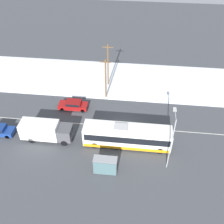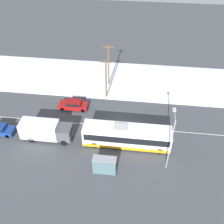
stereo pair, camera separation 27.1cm
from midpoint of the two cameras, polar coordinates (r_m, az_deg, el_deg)
The scene contains 11 objects.
ground_plane at distance 39.42m, azimuth 2.58°, elevation -3.29°, with size 120.00×120.00×0.00m, color #424449.
snow_lot at distance 49.48m, azimuth 3.89°, elevation 6.89°, with size 80.00×12.49×0.12m.
lane_marking_center at distance 39.42m, azimuth 2.58°, elevation -3.29°, with size 60.00×0.12×0.00m.
city_bus at distance 35.78m, azimuth 3.44°, elevation -5.27°, with size 11.88×2.57×3.32m.
box_truck at distance 37.75m, azimuth -14.15°, elevation -3.80°, with size 7.19×2.30×2.88m.
sedan_car at distance 42.67m, azimuth -8.20°, elevation 1.63°, with size 4.64×1.80×1.47m.
pedestrian_at_stop at distance 33.55m, azimuth -0.08°, elevation -10.68°, with size 0.61×0.27×1.70m.
bus_shelter at distance 32.42m, azimuth -1.46°, elevation -11.37°, with size 2.92×1.20×2.40m.
streetlamp at distance 31.56m, azimuth 13.04°, elevation -5.39°, with size 0.36×2.39×8.14m.
utility_pole_roadside at distance 43.01m, azimuth -1.13°, elevation 7.36°, with size 1.80×0.24×7.27m.
utility_pole_snowlot at distance 46.08m, azimuth -0.61°, elevation 10.26°, with size 1.80×0.24×7.95m.
Camera 2 is at (1.88, -28.68, 26.97)m, focal length 42.00 mm.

